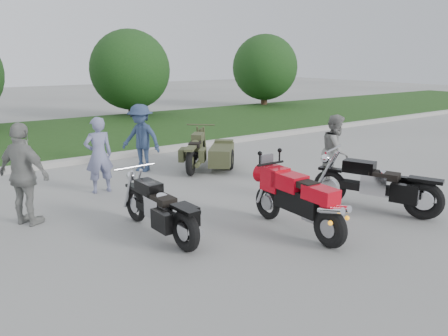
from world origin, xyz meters
TOP-DOWN VIEW (x-y plane):
  - ground at (0.00, 0.00)m, footprint 80.00×80.00m
  - curb at (0.00, 6.00)m, footprint 60.00×0.30m
  - grass_strip at (0.00, 10.15)m, footprint 60.00×8.00m
  - tree_mid_right at (4.00, 13.50)m, footprint 3.60×3.60m
  - tree_far_right at (12.00, 13.50)m, footprint 3.60×3.60m
  - sportbike_red at (0.59, -0.81)m, footprint 0.35×2.05m
  - cruiser_left at (-1.28, 0.32)m, footprint 0.43×2.16m
  - cruiser_right at (2.53, -0.94)m, footprint 1.06×2.25m
  - cruiser_sidecar at (1.73, 3.46)m, footprint 1.84×2.01m
  - person_stripe at (-1.24, 3.18)m, footprint 0.61×0.42m
  - person_grey at (3.15, 0.67)m, footprint 0.96×0.90m
  - person_denim at (0.24, 4.31)m, footprint 1.07×1.24m
  - person_back at (-2.88, 2.11)m, footprint 0.91×1.09m

SIDE VIEW (x-z plane):
  - ground at x=0.00m, z-range 0.00..0.00m
  - grass_strip at x=0.00m, z-range 0.00..0.14m
  - curb at x=0.00m, z-range 0.00..0.15m
  - cruiser_sidecar at x=1.73m, z-range -0.03..0.82m
  - cruiser_left at x=-1.28m, z-range 0.01..0.84m
  - cruiser_right at x=2.53m, z-range 0.01..0.92m
  - sportbike_red at x=0.59m, z-range 0.08..1.06m
  - person_grey at x=3.15m, z-range 0.00..1.58m
  - person_stripe at x=-1.24m, z-range 0.00..1.60m
  - person_denim at x=0.24m, z-range 0.00..1.67m
  - person_back at x=-2.88m, z-range 0.00..1.75m
  - tree_mid_right at x=4.00m, z-range 0.19..4.19m
  - tree_far_right at x=12.00m, z-range 0.19..4.19m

